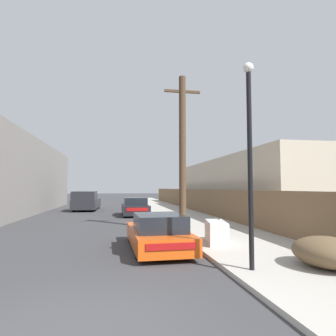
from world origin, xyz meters
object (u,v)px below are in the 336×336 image
street_lamp (250,148)px  pickup_truck (86,201)px  parked_sports_car_red (158,233)px  utility_pole (182,150)px  discarded_fridge (216,232)px  car_parked_mid (135,207)px  brush_pile (328,252)px

street_lamp → pickup_truck: bearing=105.4°
parked_sports_car_red → utility_pole: utility_pole is taller
discarded_fridge → street_lamp: bearing=-84.3°
discarded_fridge → street_lamp: 4.29m
parked_sports_car_red → car_parked_mid: (-0.01, 12.60, 0.08)m
street_lamp → car_parked_mid: bearing=96.6°
parked_sports_car_red → brush_pile: size_ratio=2.37×
car_parked_mid → parked_sports_car_red: bearing=-90.7°
discarded_fridge → brush_pile: bearing=-54.5°
discarded_fridge → car_parked_mid: car_parked_mid is taller
discarded_fridge → pickup_truck: (-6.28, 18.38, 0.37)m
discarded_fridge → parked_sports_car_red: 2.12m
discarded_fridge → street_lamp: size_ratio=0.34×
utility_pole → car_parked_mid: bearing=101.9°
parked_sports_car_red → street_lamp: bearing=-62.9°
pickup_truck → parked_sports_car_red: bearing=104.5°
parked_sports_car_red → street_lamp: size_ratio=0.90×
discarded_fridge → car_parked_mid: bearing=110.2°
car_parked_mid → brush_pile: 16.46m
discarded_fridge → brush_pile: (1.66, -3.57, -0.01)m
parked_sports_car_red → pickup_truck: size_ratio=0.77×
utility_pole → street_lamp: (0.05, -7.42, -0.91)m
pickup_truck → street_lamp: (5.99, -21.83, 2.17)m
discarded_fridge → car_parked_mid: 12.63m
street_lamp → discarded_fridge: bearing=85.2°
utility_pole → brush_pile: (2.00, -7.53, -3.47)m
brush_pile → utility_pole: bearing=104.8°
pickup_truck → brush_pile: bearing=111.7°
discarded_fridge → pickup_truck: size_ratio=0.29×
parked_sports_car_red → utility_pole: (1.78, 4.12, 3.41)m
parked_sports_car_red → street_lamp: (1.83, -3.30, 2.50)m
street_lamp → brush_pile: 3.22m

